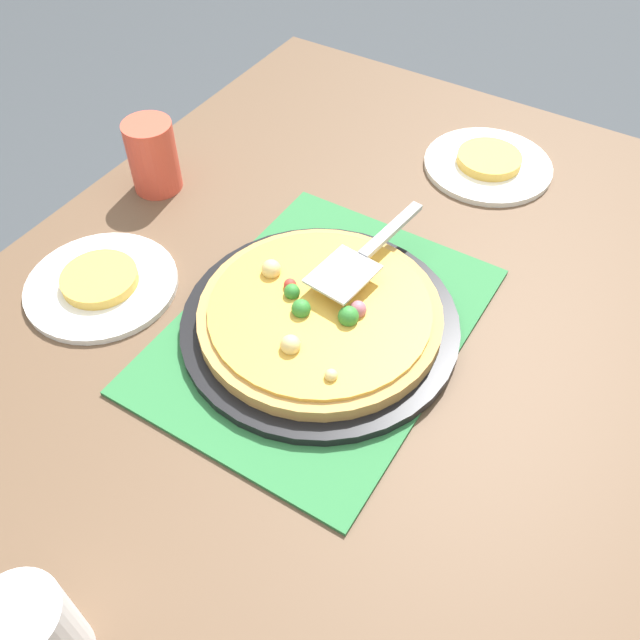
% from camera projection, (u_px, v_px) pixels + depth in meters
% --- Properties ---
extents(ground_plane, '(8.00, 8.00, 0.00)m').
position_uv_depth(ground_plane, '(320.00, 553.00, 1.51)').
color(ground_plane, '#3D4247').
extents(dining_table, '(1.40, 1.00, 0.75)m').
position_uv_depth(dining_table, '(320.00, 377.00, 1.03)').
color(dining_table, brown).
rests_on(dining_table, ground_plane).
extents(placemat, '(0.48, 0.36, 0.01)m').
position_uv_depth(placemat, '(320.00, 328.00, 0.94)').
color(placemat, '#2D753D').
rests_on(placemat, dining_table).
extents(pizza_pan, '(0.38, 0.38, 0.01)m').
position_uv_depth(pizza_pan, '(320.00, 323.00, 0.94)').
color(pizza_pan, black).
rests_on(pizza_pan, placemat).
extents(pizza, '(0.33, 0.33, 0.05)m').
position_uv_depth(pizza, '(320.00, 314.00, 0.92)').
color(pizza, tan).
rests_on(pizza, pizza_pan).
extents(plate_near_left, '(0.22, 0.22, 0.01)m').
position_uv_depth(plate_near_left, '(102.00, 285.00, 1.00)').
color(plate_near_left, white).
rests_on(plate_near_left, dining_table).
extents(plate_far_right, '(0.22, 0.22, 0.01)m').
position_uv_depth(plate_far_right, '(488.00, 165.00, 1.19)').
color(plate_far_right, white).
rests_on(plate_far_right, dining_table).
extents(served_slice_left, '(0.11, 0.11, 0.02)m').
position_uv_depth(served_slice_left, '(99.00, 279.00, 0.99)').
color(served_slice_left, '#EAB747').
rests_on(served_slice_left, plate_near_left).
extents(served_slice_right, '(0.11, 0.11, 0.02)m').
position_uv_depth(served_slice_right, '(489.00, 159.00, 1.18)').
color(served_slice_right, '#EAB747').
rests_on(served_slice_right, plate_far_right).
extents(cup_near, '(0.08, 0.08, 0.12)m').
position_uv_depth(cup_near, '(37.00, 637.00, 0.62)').
color(cup_near, white).
rests_on(cup_near, dining_table).
extents(cup_far, '(0.08, 0.08, 0.12)m').
position_uv_depth(cup_far, '(153.00, 156.00, 1.11)').
color(cup_far, '#E04C38').
rests_on(cup_far, dining_table).
extents(pizza_server, '(0.23, 0.08, 0.01)m').
position_uv_depth(pizza_server, '(364.00, 255.00, 0.95)').
color(pizza_server, silver).
rests_on(pizza_server, pizza).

